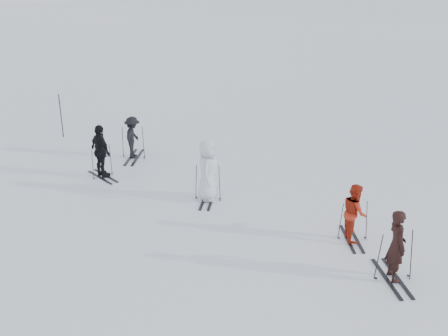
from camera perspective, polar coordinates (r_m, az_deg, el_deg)
name	(u,v)px	position (r m, az deg, el deg)	size (l,w,h in m)	color
ground	(237,211)	(16.85, 1.34, -4.35)	(120.00, 120.00, 0.00)	silver
skier_near_dark	(396,246)	(13.86, 17.10, -7.61)	(0.66, 0.43, 1.80)	black
skier_red	(354,213)	(15.37, 13.11, -4.48)	(0.77, 0.60, 1.59)	#A52512
skier_grey	(208,171)	(17.14, -1.67, -0.31)	(0.94, 0.61, 1.93)	silver
skier_uphill_left	(101,152)	(19.23, -12.40, 1.60)	(1.07, 0.45, 1.82)	black
skier_uphill_far	(133,138)	(20.78, -9.25, 3.03)	(1.00, 0.57, 1.55)	black
skis_near_dark	(395,255)	(13.97, 16.98, -8.46)	(0.96, 1.82, 1.32)	black
skis_red	(354,220)	(15.47, 13.03, -5.21)	(0.83, 1.58, 1.15)	black
skis_grey	(208,182)	(17.29, -1.65, -1.43)	(0.87, 1.64, 1.19)	black
skis_uphill_left	(102,162)	(19.36, -12.31, 0.64)	(0.82, 1.55, 1.13)	black
skis_uphill_far	(133,142)	(20.83, -9.23, 2.65)	(0.91, 1.72, 1.26)	black
piste_marker	(61,116)	(23.58, -16.22, 5.09)	(0.04, 0.04, 1.79)	black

